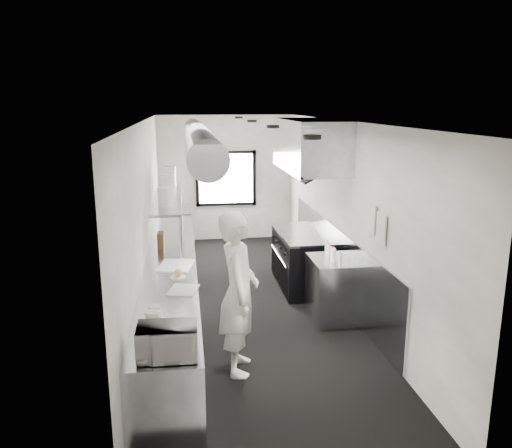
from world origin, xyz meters
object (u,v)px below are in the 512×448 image
object	(u,v)px
cutting_board	(176,266)
squeeze_bottle_e	(327,248)
pass_shelf	(168,198)
plate_stack_d	(169,177)
squeeze_bottle_a	(340,260)
squeeze_bottle_c	(332,253)
bottle_station	(333,289)
prep_counter	(172,292)
far_work_table	(175,230)
squeeze_bottle_d	(329,250)
deli_tub_a	(153,317)
exhaust_hood	(310,145)
range	(303,259)
plate_stack_b	(167,187)
microwave	(167,341)
deli_tub_b	(155,310)
plate_stack_a	(166,196)
line_cook	(239,293)
squeeze_bottle_b	(334,255)
small_plate	(178,277)
plate_stack_c	(168,184)
knife_block	(161,240)

from	to	relation	value
cutting_board	squeeze_bottle_e	size ratio (longest dim) A/B	3.07
pass_shelf	plate_stack_d	world-z (taller)	plate_stack_d
cutting_board	squeeze_bottle_a	bearing A→B (deg)	-7.85
cutting_board	squeeze_bottle_c	bearing A→B (deg)	0.20
bottle_station	prep_counter	bearing A→B (deg)	175.03
far_work_table	squeeze_bottle_d	bearing A→B (deg)	-58.66
squeeze_bottle_a	squeeze_bottle_e	xyz separation A→B (m)	(-0.02, 0.59, 0.01)
bottle_station	deli_tub_a	xyz separation A→B (m)	(-2.43, -1.79, 0.50)
exhaust_hood	prep_counter	world-z (taller)	exhaust_hood
plate_stack_d	squeeze_bottle_d	size ratio (longest dim) A/B	2.26
pass_shelf	squeeze_bottle_a	bearing A→B (deg)	-40.80
range	far_work_table	size ratio (longest dim) A/B	1.33
deli_tub_a	squeeze_bottle_a	size ratio (longest dim) A/B	0.91
bottle_station	squeeze_bottle_a	bearing A→B (deg)	-92.67
far_work_table	squeeze_bottle_c	distance (m)	4.54
prep_counter	plate_stack_b	bearing A→B (deg)	92.41
range	microwave	xyz separation A→B (m)	(-2.15, -3.96, 0.58)
deli_tub_b	plate_stack_b	world-z (taller)	plate_stack_b
cutting_board	plate_stack_a	world-z (taller)	plate_stack_a
line_cook	cutting_board	world-z (taller)	line_cook
bottle_station	line_cook	distance (m)	2.02
squeeze_bottle_a	squeeze_bottle_b	size ratio (longest dim) A/B	0.87
prep_counter	squeeze_bottle_c	world-z (taller)	squeeze_bottle_c
prep_counter	squeeze_bottle_b	distance (m)	2.34
exhaust_hood	plate_stack_a	xyz separation A→B (m)	(-2.30, -0.52, -0.69)
small_plate	plate_stack_a	size ratio (longest dim) A/B	0.72
plate_stack_d	prep_counter	bearing A→B (deg)	-88.91
deli_tub_a	deli_tub_b	xyz separation A→B (m)	(0.01, 0.20, -0.01)
pass_shelf	line_cook	world-z (taller)	line_cook
plate_stack_a	plate_stack_c	world-z (taller)	plate_stack_c
pass_shelf	squeeze_bottle_c	world-z (taller)	pass_shelf
line_cook	deli_tub_a	world-z (taller)	line_cook
microwave	plate_stack_b	world-z (taller)	plate_stack_b
plate_stack_c	plate_stack_d	distance (m)	0.73
exhaust_hood	deli_tub_b	xyz separation A→B (m)	(-2.37, -2.99, -1.45)
plate_stack_a	plate_stack_c	distance (m)	0.89
far_work_table	knife_block	xyz separation A→B (m)	(-0.16, -2.91, 0.56)
deli_tub_b	cutting_board	size ratio (longest dim) A/B	0.22
bottle_station	squeeze_bottle_d	bearing A→B (deg)	100.98
microwave	plate_stack_d	world-z (taller)	plate_stack_d
far_work_table	knife_block	bearing A→B (deg)	-93.20
squeeze_bottle_e	bottle_station	bearing A→B (deg)	-83.65
deli_tub_b	pass_shelf	bearing A→B (deg)	88.58
plate_stack_d	squeeze_bottle_b	world-z (taller)	plate_stack_d
plate_stack_a	squeeze_bottle_c	world-z (taller)	plate_stack_a
squeeze_bottle_a	squeeze_bottle_c	bearing A→B (deg)	93.43
exhaust_hood	microwave	bearing A→B (deg)	-119.15
squeeze_bottle_e	squeeze_bottle_c	bearing A→B (deg)	-90.30
plate_stack_d	deli_tub_b	bearing A→B (deg)	-91.10
exhaust_hood	pass_shelf	size ratio (longest dim) A/B	0.73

